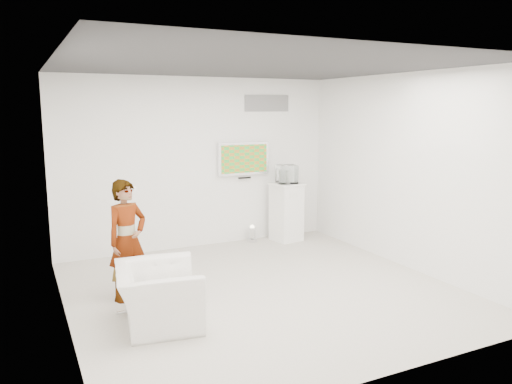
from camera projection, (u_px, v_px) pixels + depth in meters
room at (262, 182)px, 6.59m from camera, size 5.01×5.01×3.00m
tv at (243, 159)px, 9.12m from camera, size 1.00×0.08×0.60m
logo_decal at (267, 103)px, 9.20m from camera, size 0.90×0.02×0.30m
person at (127, 240)px, 6.41m from camera, size 0.68×0.58×1.58m
armchair at (158, 295)px, 5.72m from camera, size 1.07×1.18×0.69m
pedestal at (286, 212)px, 9.34m from camera, size 0.61×0.61×1.09m
floor_uplight at (252, 234)px, 9.29m from camera, size 0.25×0.25×0.30m
vitrine at (287, 174)px, 9.22m from camera, size 0.40×0.40×0.34m
console at (287, 177)px, 9.23m from camera, size 0.09×0.18×0.24m
wii_remote at (134, 188)px, 6.59m from camera, size 0.04×0.15×0.04m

